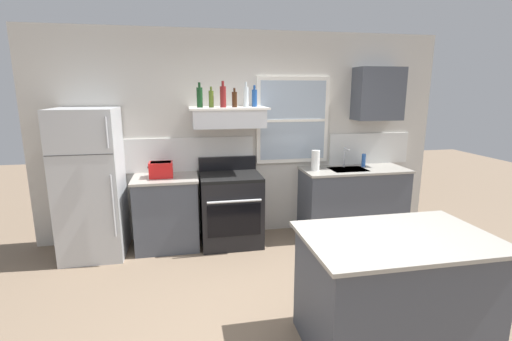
{
  "coord_description": "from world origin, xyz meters",
  "views": [
    {
      "loc": [
        -0.8,
        -2.61,
        1.96
      ],
      "look_at": [
        -0.05,
        1.2,
        1.1
      ],
      "focal_mm": 25.78,
      "sensor_mm": 36.0,
      "label": 1
    }
  ],
  "objects": [
    {
      "name": "bottle_blue_liqueur",
      "position": [
        0.09,
        2.01,
        1.86
      ],
      "size": [
        0.07,
        0.07,
        0.27
      ],
      "color": "#1E478C",
      "rests_on": "range_hood_shelf"
    },
    {
      "name": "paper_towel_roll",
      "position": [
        0.89,
        1.9,
        1.04
      ],
      "size": [
        0.11,
        0.11,
        0.27
      ],
      "primitive_type": "cylinder",
      "color": "white",
      "rests_on": "counter_right_with_sink"
    },
    {
      "name": "refrigerator",
      "position": [
        -1.9,
        1.84,
        0.88
      ],
      "size": [
        0.7,
        0.72,
        1.75
      ],
      "color": "#B7BABC",
      "rests_on": "ground_plane"
    },
    {
      "name": "dish_soap_bottle",
      "position": [
        1.63,
        2.0,
        1.0
      ],
      "size": [
        0.06,
        0.06,
        0.18
      ],
      "primitive_type": "cylinder",
      "color": "blue",
      "rests_on": "counter_right_with_sink"
    },
    {
      "name": "counter_right_with_sink",
      "position": [
        1.45,
        1.9,
        0.46
      ],
      "size": [
        1.43,
        0.63,
        0.91
      ],
      "color": "#474C56",
      "rests_on": "ground_plane"
    },
    {
      "name": "stove_range",
      "position": [
        -0.25,
        1.86,
        0.46
      ],
      "size": [
        0.76,
        0.69,
        1.09
      ],
      "color": "black",
      "rests_on": "ground_plane"
    },
    {
      "name": "bottle_olive_oil_square",
      "position": [
        -0.46,
        1.93,
        1.85
      ],
      "size": [
        0.06,
        0.06,
        0.25
      ],
      "color": "#4C601E",
      "rests_on": "range_hood_shelf"
    },
    {
      "name": "counter_left_of_stove",
      "position": [
        -1.05,
        1.9,
        0.46
      ],
      "size": [
        0.79,
        0.63,
        0.91
      ],
      "color": "#474C56",
      "rests_on": "ground_plane"
    },
    {
      "name": "bottle_brown_stout",
      "position": [
        -0.18,
        1.91,
        1.84
      ],
      "size": [
        0.06,
        0.06,
        0.23
      ],
      "color": "#381E0F",
      "rests_on": "range_hood_shelf"
    },
    {
      "name": "sink_faucet",
      "position": [
        1.35,
        2.0,
        1.08
      ],
      "size": [
        0.03,
        0.17,
        0.28
      ],
      "color": "silver",
      "rests_on": "counter_right_with_sink"
    },
    {
      "name": "toaster",
      "position": [
        -1.09,
        1.89,
        1.01
      ],
      "size": [
        0.3,
        0.2,
        0.19
      ],
      "color": "red",
      "rests_on": "counter_left_of_stove"
    },
    {
      "name": "back_wall",
      "position": [
        0.03,
        2.23,
        1.35
      ],
      "size": [
        5.4,
        0.11,
        2.7
      ],
      "color": "beige",
      "rests_on": "ground_plane"
    },
    {
      "name": "range_hood_shelf",
      "position": [
        -0.25,
        1.96,
        1.62
      ],
      "size": [
        0.96,
        0.52,
        0.24
      ],
      "color": "silver"
    },
    {
      "name": "bottle_clear_tall",
      "position": [
        -0.04,
        1.91,
        1.87
      ],
      "size": [
        0.06,
        0.06,
        0.3
      ],
      "color": "silver",
      "rests_on": "range_hood_shelf"
    },
    {
      "name": "bottle_red_label_wine",
      "position": [
        -0.32,
        1.9,
        1.88
      ],
      "size": [
        0.07,
        0.07,
        0.31
      ],
      "color": "maroon",
      "rests_on": "range_hood_shelf"
    },
    {
      "name": "ground_plane",
      "position": [
        0.0,
        0.0,
        0.0
      ],
      "size": [
        16.0,
        16.0,
        0.0
      ],
      "primitive_type": "plane",
      "color": "#7A6651"
    },
    {
      "name": "bottle_dark_green_wine",
      "position": [
        -0.6,
        1.95,
        1.87
      ],
      "size": [
        0.07,
        0.07,
        0.3
      ],
      "color": "#143819",
      "rests_on": "range_hood_shelf"
    },
    {
      "name": "upper_cabinet_right",
      "position": [
        1.8,
        2.04,
        1.9
      ],
      "size": [
        0.64,
        0.32,
        0.7
      ],
      "color": "#474C56"
    },
    {
      "name": "kitchen_island",
      "position": [
        0.71,
        -0.34,
        0.46
      ],
      "size": [
        1.4,
        0.9,
        0.91
      ],
      "color": "#474C56",
      "rests_on": "ground_plane"
    }
  ]
}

